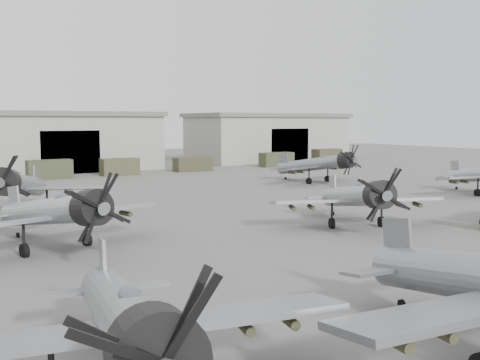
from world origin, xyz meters
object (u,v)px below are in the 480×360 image
object	(u,v)px
aircraft_near_0	(127,321)
aircraft_far_1	(320,164)
aircraft_mid_1	(57,212)
aircraft_mid_2	(358,197)
aircraft_far_0	(19,185)

from	to	relation	value
aircraft_near_0	aircraft_far_1	size ratio (longest dim) A/B	1.00
aircraft_near_0	aircraft_mid_1	bearing A→B (deg)	93.67
aircraft_mid_2	aircraft_far_0	world-z (taller)	aircraft_far_0
aircraft_mid_2	aircraft_far_1	size ratio (longest dim) A/B	0.94
aircraft_far_0	aircraft_near_0	bearing A→B (deg)	-71.89
aircraft_mid_1	aircraft_near_0	bearing A→B (deg)	-111.78
aircraft_far_1	aircraft_mid_1	bearing A→B (deg)	-165.66
aircraft_near_0	aircraft_far_1	world-z (taller)	aircraft_far_1
aircraft_mid_1	aircraft_far_1	bearing A→B (deg)	13.63
aircraft_mid_2	aircraft_far_0	size ratio (longest dim) A/B	0.90
aircraft_far_0	aircraft_far_1	world-z (taller)	aircraft_far_0
aircraft_mid_1	aircraft_far_0	size ratio (longest dim) A/B	0.97
aircraft_near_0	aircraft_far_0	xyz separation A→B (m)	(2.77, 30.99, 0.16)
aircraft_near_0	aircraft_far_0	size ratio (longest dim) A/B	0.96
aircraft_mid_1	aircraft_far_0	xyz separation A→B (m)	(0.32, 13.31, 0.14)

